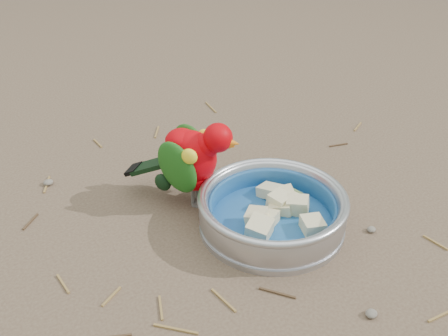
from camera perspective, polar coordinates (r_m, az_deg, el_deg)
ground at (r=0.83m, az=0.06°, el=-6.26°), size 60.00×60.00×0.00m
food_bowl at (r=0.82m, az=5.44°, el=-6.18°), size 0.24×0.24×0.02m
bowl_wall at (r=0.80m, az=5.55°, el=-4.49°), size 0.24×0.24×0.04m
fruit_wedges at (r=0.81m, az=5.52°, el=-4.89°), size 0.14×0.14×0.03m
lory_parrot at (r=0.84m, az=-3.67°, el=0.45°), size 0.18×0.20×0.15m
ground_debris at (r=0.85m, az=1.26°, el=-4.83°), size 0.90×0.80×0.01m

